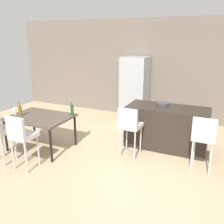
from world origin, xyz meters
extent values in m
plane|color=tan|center=(0.00, 0.00, 0.00)|extent=(10.00, 10.00, 0.00)
cube|color=#665B51|center=(0.00, 2.70, 1.45)|extent=(10.00, 0.12, 2.90)
cube|color=black|center=(0.56, 0.69, 0.46)|extent=(1.74, 0.77, 0.92)
cube|color=beige|center=(-0.03, -0.02, 0.65)|extent=(0.42, 0.42, 0.08)
cube|color=beige|center=(-0.03, -0.19, 0.87)|extent=(0.40, 0.08, 0.36)
cylinder|color=#B2B2B7|center=(-0.18, 0.15, 0.30)|extent=(0.03, 0.03, 0.61)
cylinder|color=#B2B2B7|center=(0.14, 0.14, 0.30)|extent=(0.03, 0.03, 0.61)
cylinder|color=#B2B2B7|center=(-0.19, -0.17, 0.30)|extent=(0.03, 0.03, 0.61)
cylinder|color=#B2B2B7|center=(0.13, -0.18, 0.30)|extent=(0.03, 0.03, 0.61)
cube|color=beige|center=(1.38, -0.02, 0.65)|extent=(0.41, 0.41, 0.08)
cube|color=beige|center=(1.37, -0.19, 0.87)|extent=(0.40, 0.07, 0.36)
cylinder|color=#B2B2B7|center=(1.22, 0.15, 0.30)|extent=(0.03, 0.03, 0.61)
cylinder|color=#B2B2B7|center=(1.54, 0.14, 0.30)|extent=(0.03, 0.03, 0.61)
cylinder|color=#B2B2B7|center=(1.21, -0.17, 0.30)|extent=(0.03, 0.03, 0.61)
cylinder|color=#B2B2B7|center=(1.53, -0.18, 0.30)|extent=(0.03, 0.03, 0.61)
cube|color=#4C4238|center=(-1.93, -0.52, 0.72)|extent=(1.31, 0.99, 0.04)
cylinder|color=black|center=(-2.52, -0.08, 0.35)|extent=(0.05, 0.05, 0.70)
cylinder|color=black|center=(-1.33, -0.08, 0.35)|extent=(0.05, 0.05, 0.70)
cylinder|color=black|center=(-2.52, -0.95, 0.35)|extent=(0.05, 0.05, 0.70)
cylinder|color=black|center=(-1.33, -0.95, 0.35)|extent=(0.05, 0.05, 0.70)
cube|color=beige|center=(-2.22, -1.31, 0.65)|extent=(0.42, 0.42, 0.08)
cylinder|color=#B2B2B7|center=(-2.39, -1.16, 0.30)|extent=(0.03, 0.03, 0.61)
cylinder|color=#B2B2B7|center=(-2.07, -1.14, 0.30)|extent=(0.03, 0.03, 0.61)
cylinder|color=#B2B2B7|center=(-2.05, -1.46, 0.30)|extent=(0.03, 0.03, 0.61)
cube|color=beige|center=(-1.63, -1.31, 0.65)|extent=(0.41, 0.41, 0.08)
cube|color=beige|center=(-1.64, -1.48, 0.87)|extent=(0.40, 0.07, 0.36)
cylinder|color=#B2B2B7|center=(-1.79, -1.14, 0.30)|extent=(0.03, 0.03, 0.61)
cylinder|color=#B2B2B7|center=(-1.47, -1.15, 0.30)|extent=(0.03, 0.03, 0.61)
cylinder|color=#B2B2B7|center=(-1.80, -1.46, 0.30)|extent=(0.03, 0.03, 0.61)
cylinder|color=#B2B2B7|center=(-1.48, -1.47, 0.30)|extent=(0.03, 0.03, 0.61)
cylinder|color=#194723|center=(-1.34, -0.16, 0.85)|extent=(0.07, 0.07, 0.23)
cylinder|color=#194723|center=(-1.34, -0.16, 1.00)|extent=(0.02, 0.02, 0.06)
cylinder|color=brown|center=(-2.31, -0.67, 0.86)|extent=(0.07, 0.07, 0.23)
cylinder|color=brown|center=(-2.31, -0.67, 1.02)|extent=(0.03, 0.03, 0.09)
cylinder|color=silver|center=(-2.52, -0.63, 0.74)|extent=(0.06, 0.06, 0.00)
cylinder|color=silver|center=(-2.52, -0.63, 0.78)|extent=(0.01, 0.01, 0.08)
cone|color=silver|center=(-2.52, -0.63, 0.87)|extent=(0.07, 0.07, 0.09)
cube|color=#939699|center=(-0.75, 2.26, 0.92)|extent=(0.72, 0.68, 1.84)
cylinder|color=#333338|center=(0.43, 0.75, 0.96)|extent=(0.27, 0.27, 0.07)
camera|label=1|loc=(1.53, -4.39, 2.37)|focal=38.99mm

